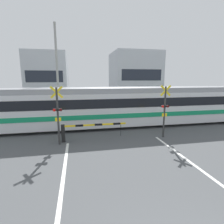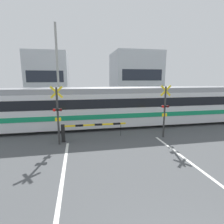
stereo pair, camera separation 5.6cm
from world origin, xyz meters
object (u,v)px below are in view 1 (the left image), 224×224
crossing_barrier_near (81,129)px  crossing_signal_left (58,113)px  crossing_barrier_far (121,110)px  pedestrian (109,106)px  commuter_train (127,105)px  crossing_signal_right (165,109)px

crossing_barrier_near → crossing_signal_left: bearing=-164.9°
crossing_barrier_near → crossing_signal_left: size_ratio=1.18×
crossing_barrier_far → crossing_signal_left: 8.00m
crossing_barrier_far → pedestrian: 1.85m
commuter_train → crossing_barrier_far: (0.21, 2.72, -0.86)m
commuter_train → crossing_barrier_far: 2.86m
commuter_train → crossing_barrier_far: commuter_train is taller
crossing_signal_left → crossing_signal_right: (6.33, 0.00, 0.00)m
crossing_signal_right → commuter_train: bearing=113.1°
crossing_barrier_near → pedestrian: 7.92m
crossing_barrier_far → pedestrian: bearing=119.4°
pedestrian → crossing_barrier_far: bearing=-60.6°
crossing_barrier_far → crossing_barrier_near: bearing=-124.2°
crossing_signal_right → pedestrian: bearing=105.5°
crossing_signal_left → crossing_signal_right: same height
crossing_barrier_near → crossing_signal_left: (-1.22, -0.33, 1.07)m
crossing_barrier_near → pedestrian: pedestrian is taller
crossing_barrier_near → crossing_barrier_far: size_ratio=1.00×
commuter_train → crossing_signal_left: 5.94m
crossing_barrier_far → commuter_train: bearing=-94.3°
crossing_barrier_near → crossing_signal_right: size_ratio=1.18×
crossing_signal_left → pedestrian: bearing=61.2°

